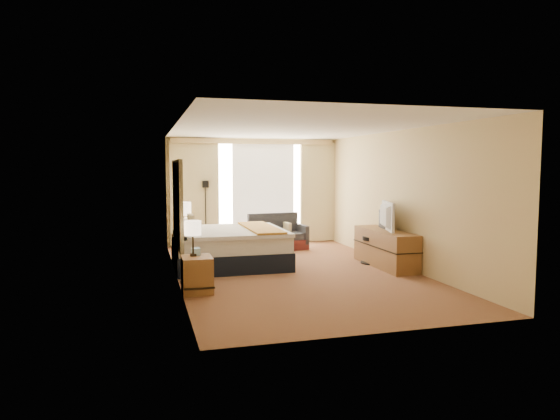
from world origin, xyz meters
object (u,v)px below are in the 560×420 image
object	(u,v)px
bed	(229,247)
desk_chair	(377,240)
lamp_right	(183,209)
media_dresser	(385,248)
nightstand_left	(197,275)
floor_lamp	(206,200)
nightstand_right	(184,249)
lamp_left	(193,229)
television	(383,216)
loveseat	(277,238)

from	to	relation	value
bed	desk_chair	xyz separation A→B (m)	(2.87, -0.52, 0.10)
desk_chair	lamp_right	bearing A→B (deg)	171.33
media_dresser	bed	bearing A→B (deg)	163.62
nightstand_left	floor_lamp	distance (m)	4.48
nightstand_right	bed	xyz separation A→B (m)	(0.81, -0.60, 0.10)
desk_chair	lamp_left	distance (m)	3.98
television	lamp_left	bearing A→B (deg)	121.00
nightstand_left	lamp_left	world-z (taller)	lamp_left
nightstand_left	bed	bearing A→B (deg)	66.94
floor_lamp	lamp_right	world-z (taller)	floor_lamp
television	nightstand_right	bearing A→B (deg)	84.45
lamp_left	floor_lamp	bearing A→B (deg)	80.50
television	floor_lamp	bearing A→B (deg)	58.07
nightstand_left	loveseat	distance (m)	4.17
nightstand_left	desk_chair	world-z (taller)	desk_chair
nightstand_right	floor_lamp	bearing A→B (deg)	70.11
floor_lamp	lamp_left	world-z (taller)	floor_lamp
lamp_right	television	bearing A→B (deg)	-22.22
nightstand_left	media_dresser	xyz separation A→B (m)	(3.70, 1.05, 0.07)
media_dresser	lamp_right	distance (m)	4.05
loveseat	bed	bearing A→B (deg)	-136.91
nightstand_right	lamp_left	distance (m)	2.53
nightstand_left	loveseat	world-z (taller)	loveseat
television	loveseat	bearing A→B (deg)	46.13
lamp_right	loveseat	bearing A→B (deg)	23.90
nightstand_right	media_dresser	world-z (taller)	media_dresser
bed	desk_chair	distance (m)	2.92
media_dresser	loveseat	world-z (taller)	loveseat
bed	loveseat	xyz separation A→B (m)	(1.40, 1.64, -0.10)
nightstand_left	nightstand_right	distance (m)	2.50
television	desk_chair	bearing A→B (deg)	10.88
nightstand_right	bed	bearing A→B (deg)	-36.57
nightstand_right	lamp_right	bearing A→B (deg)	83.48
desk_chair	television	distance (m)	0.59
bed	television	world-z (taller)	television
loveseat	floor_lamp	world-z (taller)	floor_lamp
desk_chair	lamp_left	world-z (taller)	lamp_left
nightstand_right	lamp_left	xyz separation A→B (m)	(-0.05, -2.43, 0.70)
television	lamp_right	bearing A→B (deg)	83.53
loveseat	nightstand_right	bearing A→B (deg)	-161.24
nightstand_right	floor_lamp	size ratio (longest dim) A/B	0.35
loveseat	desk_chair	size ratio (longest dim) A/B	1.32
bed	lamp_right	distance (m)	1.25
nightstand_left	lamp_left	xyz separation A→B (m)	(-0.05, 0.07, 0.70)
nightstand_left	lamp_left	distance (m)	0.70
nightstand_left	nightstand_right	xyz separation A→B (m)	(0.00, 2.50, 0.00)
desk_chair	media_dresser	bearing A→B (deg)	-76.45
nightstand_right	desk_chair	xyz separation A→B (m)	(3.68, -1.12, 0.19)
nightstand_left	media_dresser	distance (m)	3.85
floor_lamp	television	size ratio (longest dim) A/B	1.66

